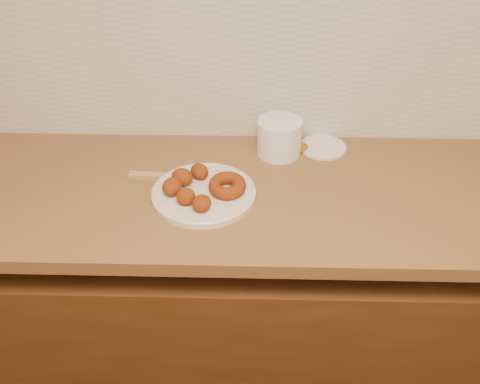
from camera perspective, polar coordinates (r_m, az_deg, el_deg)
base_cabinet at (r=1.80m, az=10.69°, el=-13.00°), size 3.60×0.60×0.77m
butcher_block at (r=1.48m, az=-12.64°, el=0.03°), size 2.30×0.62×0.04m
backsplash at (r=1.58m, az=12.67°, el=15.66°), size 3.60×0.02×0.60m
donut_plate at (r=1.39m, az=-4.09°, el=-0.17°), size 0.29×0.29×0.02m
ring_donut at (r=1.38m, az=-1.47°, el=0.74°), size 0.11×0.11×0.05m
fried_dough_chunks at (r=1.38m, az=-5.97°, el=0.70°), size 0.14×0.21×0.05m
plastic_tub at (r=1.55m, az=4.42°, el=6.14°), size 0.15×0.15×0.11m
tub_lid at (r=1.62m, az=9.28°, el=4.99°), size 0.19×0.19×0.01m
brass_jar_lid at (r=1.61m, az=6.53°, el=4.95°), size 0.07×0.07×0.01m
wooden_utensil at (r=1.48m, az=-8.82°, el=1.70°), size 0.19×0.04×0.01m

